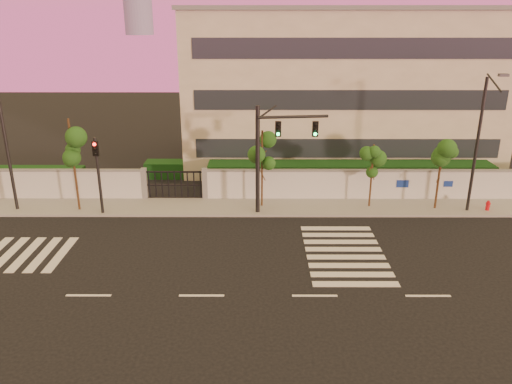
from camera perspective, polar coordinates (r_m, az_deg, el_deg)
ground at (r=22.60m, az=-6.24°, el=-11.70°), size 120.00×120.00×0.00m
sidewalk at (r=31.96m, az=-4.27°, el=-1.72°), size 60.00×3.00×0.15m
perimeter_wall at (r=33.01m, az=-3.94°, el=0.84°), size 60.00×0.36×2.20m
hedge_row at (r=35.63m, az=-1.93°, el=1.89°), size 41.00×4.25×1.80m
institutional_building at (r=42.02m, az=9.31°, el=11.87°), size 24.40×12.40×12.25m
road_markings at (r=26.05m, az=-8.85°, el=-7.28°), size 57.00×7.62×0.02m
street_tree_c at (r=32.02m, az=-20.30°, el=5.14°), size 1.61×1.29×5.90m
street_tree_d at (r=30.85m, az=0.75°, el=4.64°), size 1.48×1.18×5.03m
street_tree_e at (r=31.75m, az=13.22°, el=3.39°), size 1.43×1.14×4.18m
street_tree_f at (r=32.56m, az=20.41°, el=3.46°), size 1.65×1.31×4.48m
traffic_signal_main at (r=29.66m, az=1.84°, el=5.12°), size 4.25×0.64×6.73m
traffic_signal_secondary at (r=31.27m, az=-17.65°, el=2.76°), size 0.38×0.36×4.89m
streetlight_west at (r=33.35m, az=-26.93°, el=5.76°), size 0.54×2.18×9.06m
streetlight_east at (r=32.44m, az=24.14°, el=5.50°), size 0.52×2.10×8.72m
fire_hydrant at (r=34.31m, az=24.96°, el=-1.50°), size 0.31×0.29×0.78m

